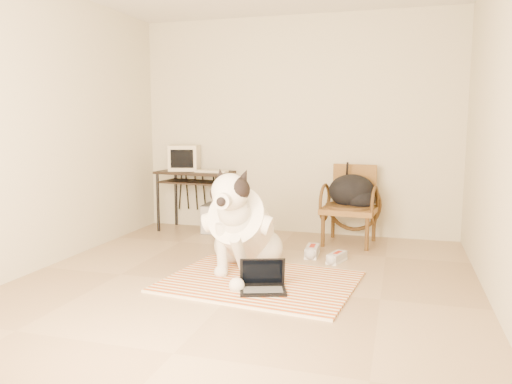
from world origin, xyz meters
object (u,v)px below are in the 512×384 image
at_px(computer_desk, 194,180).
at_px(pc_tower, 211,218).
at_px(rattan_chair, 350,204).
at_px(dog, 242,228).
at_px(backpack, 353,193).
at_px(crt_monitor, 184,158).
at_px(laptop, 263,283).

xyz_separation_m(computer_desk, pc_tower, (0.22, -0.00, -0.49)).
bearing_deg(computer_desk, rattan_chair, -3.00).
height_order(dog, computer_desk, dog).
distance_m(pc_tower, backpack, 1.86).
relative_size(computer_desk, pc_tower, 2.47).
bearing_deg(rattan_chair, computer_desk, 177.00).
distance_m(dog, pc_tower, 1.75).
bearing_deg(crt_monitor, laptop, -52.12).
height_order(laptop, computer_desk, computer_desk).
relative_size(laptop, backpack, 0.82).
bearing_deg(computer_desk, backpack, -3.25).
height_order(computer_desk, crt_monitor, crt_monitor).
xyz_separation_m(dog, crt_monitor, (-1.29, 1.56, 0.53)).
bearing_deg(laptop, computer_desk, 125.86).
bearing_deg(rattan_chair, dog, -122.25).
height_order(pc_tower, backpack, backpack).
height_order(crt_monitor, pc_tower, crt_monitor).
xyz_separation_m(laptop, pc_tower, (-1.26, 2.04, 0.10)).
distance_m(pc_tower, rattan_chair, 1.80).
bearing_deg(crt_monitor, backpack, -4.72).
distance_m(laptop, computer_desk, 2.59).
distance_m(computer_desk, rattan_chair, 2.01).
distance_m(dog, crt_monitor, 2.09).
distance_m(laptop, pc_tower, 2.40).
distance_m(laptop, backpack, 2.07).
bearing_deg(crt_monitor, computer_desk, -21.85).
bearing_deg(backpack, rattan_chair, 160.39).
relative_size(computer_desk, backpack, 1.81).
bearing_deg(dog, pc_tower, 121.12).
xyz_separation_m(dog, pc_tower, (-0.90, 1.49, -0.23)).
relative_size(dog, crt_monitor, 3.30).
height_order(rattan_chair, backpack, rattan_chair).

